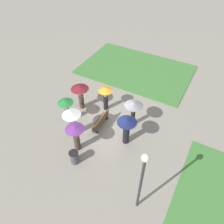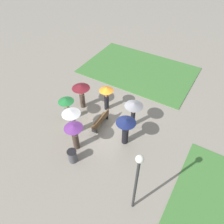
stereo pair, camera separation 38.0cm
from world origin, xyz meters
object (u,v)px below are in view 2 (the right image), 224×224
object	(u,v)px
crowd_person_purple	(74,133)
crowd_person_green	(67,106)
lamp_post	(137,177)
crowd_person_grey	(134,108)
crowd_person_maroon	(81,91)
park_bench	(101,120)
trash_bin	(72,156)
crowd_person_navy	(126,126)
crowd_person_white	(72,118)
crowd_person_orange	(106,94)

from	to	relation	value
crowd_person_purple	crowd_person_green	bearing A→B (deg)	-96.23
lamp_post	crowd_person_purple	world-z (taller)	lamp_post
lamp_post	crowd_person_grey	xyz separation A→B (m)	(-4.67, -2.43, -1.16)
crowd_person_purple	crowd_person_maroon	size ratio (longest dim) A/B	1.00
park_bench	crowd_person_grey	bearing A→B (deg)	119.91
park_bench	crowd_person_green	bearing A→B (deg)	-76.55
trash_bin	park_bench	bearing A→B (deg)	-177.90
crowd_person_navy	crowd_person_white	world-z (taller)	crowd_person_navy
park_bench	crowd_person_green	xyz separation A→B (m)	(0.62, -2.14, 0.74)
crowd_person_purple	crowd_person_maroon	world-z (taller)	crowd_person_maroon
lamp_post	crowd_person_white	size ratio (longest dim) A/B	2.21
park_bench	crowd_person_purple	xyz separation A→B (m)	(2.19, -0.28, 0.82)
trash_bin	crowd_person_green	bearing A→B (deg)	-137.09
lamp_post	trash_bin	bearing A→B (deg)	-97.84
lamp_post	crowd_person_white	distance (m)	5.87
trash_bin	crowd_person_maroon	distance (m)	4.61
trash_bin	crowd_person_navy	xyz separation A→B (m)	(-2.65, 1.84, 0.95)
crowd_person_white	crowd_person_grey	world-z (taller)	crowd_person_grey
park_bench	crowd_person_white	size ratio (longest dim) A/B	0.88
park_bench	crowd_person_white	bearing A→B (deg)	-42.22
crowd_person_white	crowd_person_navy	bearing A→B (deg)	122.38
park_bench	crowd_person_orange	xyz separation A→B (m)	(-1.56, -0.55, 0.83)
lamp_post	crowd_person_maroon	distance (m)	7.77
crowd_person_navy	crowd_person_orange	xyz separation A→B (m)	(-1.95, -2.50, -0.08)
park_bench	crowd_person_green	world-z (taller)	crowd_person_green
trash_bin	crowd_person_maroon	xyz separation A→B (m)	(-3.92, -2.22, 1.01)
crowd_person_maroon	trash_bin	bearing A→B (deg)	42.77
crowd_person_purple	park_bench	bearing A→B (deg)	-153.20
park_bench	lamp_post	bearing A→B (deg)	46.37
lamp_post	crowd_person_green	xyz separation A→B (m)	(-2.97, -6.26, -1.43)
crowd_person_orange	trash_bin	bearing A→B (deg)	41.67
park_bench	crowd_person_grey	world-z (taller)	crowd_person_grey
crowd_person_maroon	crowd_person_white	bearing A→B (deg)	36.96
trash_bin	crowd_person_orange	distance (m)	4.72
crowd_person_maroon	crowd_person_grey	bearing A→B (deg)	106.27
trash_bin	crowd_person_orange	size ratio (longest dim) A/B	0.45
trash_bin	crowd_person_navy	bearing A→B (deg)	145.15
trash_bin	crowd_person_grey	size ratio (longest dim) A/B	0.44
crowd_person_white	crowd_person_maroon	xyz separation A→B (m)	(-2.24, -0.98, 0.15)
crowd_person_navy	crowd_person_purple	bearing A→B (deg)	163.81
crowd_person_orange	lamp_post	bearing A→B (deg)	75.75
crowd_person_orange	crowd_person_green	bearing A→B (deg)	-2.65
crowd_person_purple	crowd_person_orange	bearing A→B (deg)	-141.77
trash_bin	crowd_person_navy	world-z (taller)	crowd_person_navy
lamp_post	crowd_person_orange	xyz separation A→B (m)	(-5.14, -4.68, -1.35)
park_bench	crowd_person_navy	distance (m)	2.19
lamp_post	crowd_person_navy	distance (m)	4.07
park_bench	trash_bin	bearing A→B (deg)	-0.54
crowd_person_maroon	lamp_post	bearing A→B (deg)	67.62
crowd_person_navy	lamp_post	bearing A→B (deg)	-110.89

